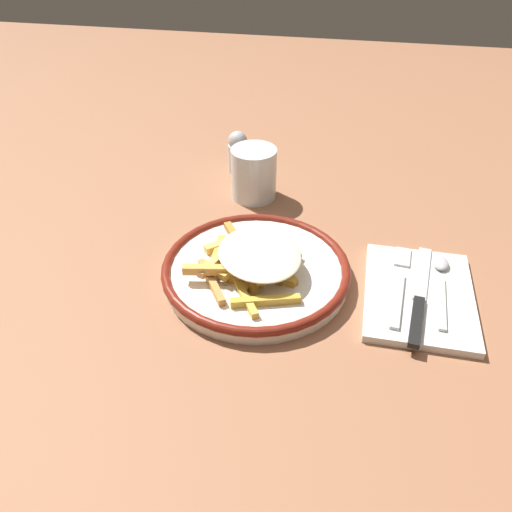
% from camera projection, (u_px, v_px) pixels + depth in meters
% --- Properties ---
extents(ground_plane, '(2.60, 2.60, 0.00)m').
position_uv_depth(ground_plane, '(256.00, 278.00, 0.74)').
color(ground_plane, '#986244').
extents(plate, '(0.27, 0.27, 0.03)m').
position_uv_depth(plate, '(256.00, 270.00, 0.73)').
color(plate, white).
rests_on(plate, ground_plane).
extents(fries_heap, '(0.18, 0.19, 0.04)m').
position_uv_depth(fries_heap, '(252.00, 260.00, 0.71)').
color(fries_heap, '#C98736').
rests_on(fries_heap, plate).
extents(napkin, '(0.15, 0.20, 0.01)m').
position_uv_depth(napkin, '(419.00, 297.00, 0.70)').
color(napkin, silver).
rests_on(napkin, ground_plane).
extents(fork, '(0.03, 0.18, 0.01)m').
position_uv_depth(fork, '(399.00, 284.00, 0.71)').
color(fork, silver).
rests_on(fork, napkin).
extents(knife, '(0.04, 0.21, 0.01)m').
position_uv_depth(knife, '(419.00, 301.00, 0.68)').
color(knife, black).
rests_on(knife, napkin).
extents(spoon, '(0.03, 0.15, 0.01)m').
position_uv_depth(spoon, '(441.00, 278.00, 0.71)').
color(spoon, silver).
rests_on(spoon, napkin).
extents(water_glass, '(0.08, 0.08, 0.09)m').
position_uv_depth(water_glass, '(254.00, 173.00, 0.89)').
color(water_glass, silver).
rests_on(water_glass, ground_plane).
extents(salt_shaker, '(0.04, 0.04, 0.08)m').
position_uv_depth(salt_shaker, '(238.00, 152.00, 0.97)').
color(salt_shaker, silver).
rests_on(salt_shaker, ground_plane).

